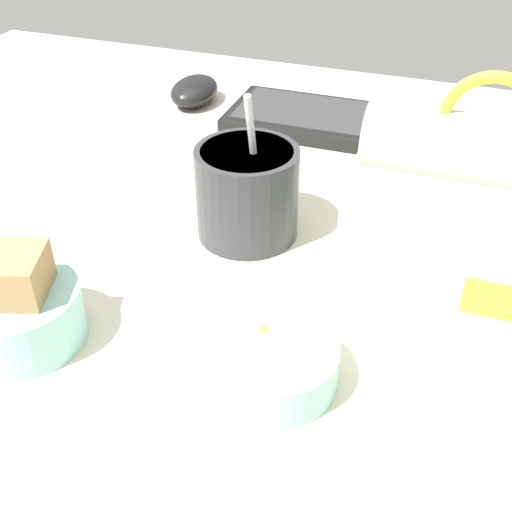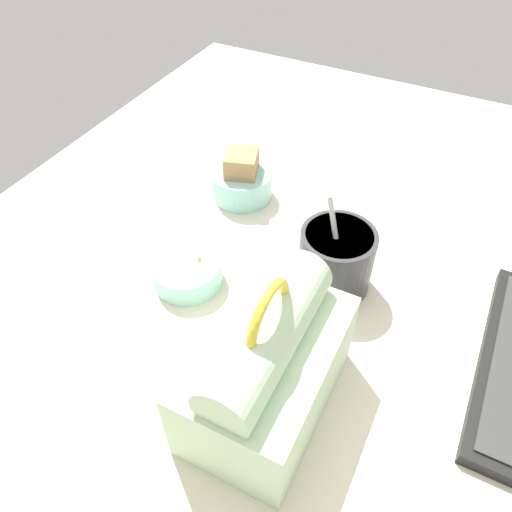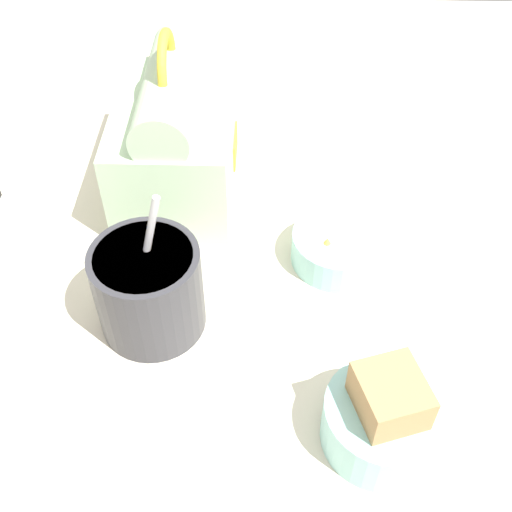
% 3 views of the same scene
% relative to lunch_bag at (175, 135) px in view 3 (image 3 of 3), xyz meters
% --- Properties ---
extents(desk_surface, '(1.40, 1.10, 0.02)m').
position_rel_lunch_bag_xyz_m(desk_surface, '(-0.19, -0.04, -0.08)').
color(desk_surface, beige).
rests_on(desk_surface, ground).
extents(lunch_bag, '(0.21, 0.13, 0.20)m').
position_rel_lunch_bag_xyz_m(lunch_bag, '(0.00, 0.00, 0.00)').
color(lunch_bag, '#B7D6AD').
rests_on(lunch_bag, desk_surface).
extents(soup_cup, '(0.10, 0.10, 0.16)m').
position_rel_lunch_bag_xyz_m(soup_cup, '(-0.21, 0.00, -0.02)').
color(soup_cup, '#333338').
rests_on(soup_cup, desk_surface).
extents(bento_bowl_sandwich, '(0.10, 0.10, 0.09)m').
position_rel_lunch_bag_xyz_m(bento_bowl_sandwich, '(-0.34, -0.21, -0.04)').
color(bento_bowl_sandwich, '#93D1CC').
rests_on(bento_bowl_sandwich, desk_surface).
extents(bento_bowl_snacks, '(0.10, 0.10, 0.05)m').
position_rel_lunch_bag_xyz_m(bento_bowl_snacks, '(-0.12, -0.19, -0.05)').
color(bento_bowl_snacks, '#93D1CC').
rests_on(bento_bowl_snacks, desk_surface).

